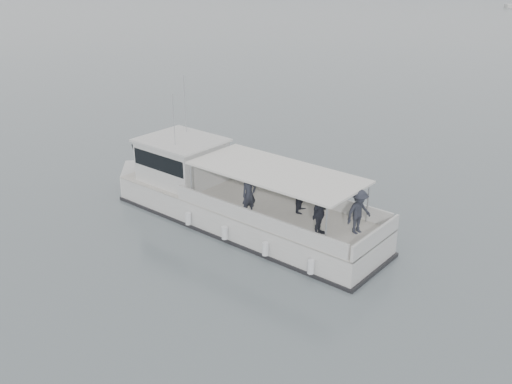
% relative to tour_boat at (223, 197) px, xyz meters
% --- Properties ---
extents(ground, '(1400.00, 1400.00, 0.00)m').
position_rel_tour_boat_xyz_m(ground, '(5.97, 2.03, -0.97)').
color(ground, slate).
rests_on(ground, ground).
extents(tour_boat, '(13.73, 7.80, 5.91)m').
position_rel_tour_boat_xyz_m(tour_boat, '(0.00, 0.00, 0.00)').
color(tour_boat, silver).
rests_on(tour_boat, ground).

